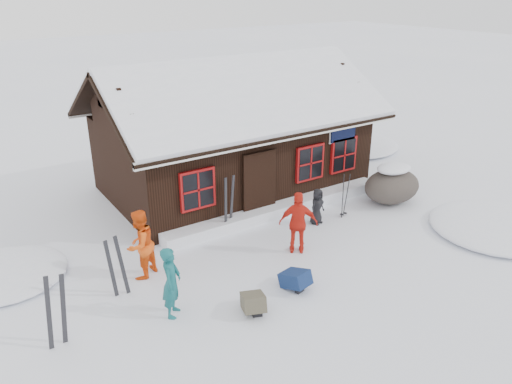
{
  "coord_description": "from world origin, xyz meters",
  "views": [
    {
      "loc": [
        -6.64,
        -8.82,
        6.55
      ],
      "look_at": [
        0.19,
        1.52,
        1.3
      ],
      "focal_mm": 35.0,
      "sensor_mm": 36.0,
      "label": 1
    }
  ],
  "objects_px": {
    "boulder": "(392,185)",
    "backpack_olive": "(253,305)",
    "ski_pair_left": "(56,312)",
    "backpack_blue": "(295,282)",
    "skier_orange_right": "(298,223)",
    "ski_poles": "(345,196)",
    "skier_teal": "(171,282)",
    "skier_crouched": "(317,206)",
    "skier_orange_left": "(140,244)"
  },
  "relations": [
    {
      "from": "skier_orange_left",
      "to": "skier_crouched",
      "type": "height_order",
      "value": "skier_orange_left"
    },
    {
      "from": "backpack_blue",
      "to": "skier_crouched",
      "type": "bearing_deg",
      "value": 30.92
    },
    {
      "from": "skier_orange_right",
      "to": "ski_pair_left",
      "type": "bearing_deg",
      "value": 40.32
    },
    {
      "from": "ski_pair_left",
      "to": "backpack_blue",
      "type": "relative_size",
      "value": 2.54
    },
    {
      "from": "ski_poles",
      "to": "backpack_blue",
      "type": "bearing_deg",
      "value": -147.76
    },
    {
      "from": "ski_pair_left",
      "to": "ski_poles",
      "type": "bearing_deg",
      "value": 12.7
    },
    {
      "from": "skier_orange_left",
      "to": "ski_poles",
      "type": "height_order",
      "value": "skier_orange_left"
    },
    {
      "from": "ski_poles",
      "to": "backpack_olive",
      "type": "relative_size",
      "value": 2.24
    },
    {
      "from": "ski_pair_left",
      "to": "skier_teal",
      "type": "bearing_deg",
      "value": -3.96
    },
    {
      "from": "skier_orange_right",
      "to": "boulder",
      "type": "height_order",
      "value": "skier_orange_right"
    },
    {
      "from": "boulder",
      "to": "skier_crouched",
      "type": "bearing_deg",
      "value": 177.92
    },
    {
      "from": "backpack_olive",
      "to": "ski_pair_left",
      "type": "bearing_deg",
      "value": -176.39
    },
    {
      "from": "skier_crouched",
      "to": "backpack_blue",
      "type": "height_order",
      "value": "skier_crouched"
    },
    {
      "from": "skier_crouched",
      "to": "backpack_olive",
      "type": "distance_m",
      "value": 4.66
    },
    {
      "from": "ski_pair_left",
      "to": "backpack_blue",
      "type": "xyz_separation_m",
      "value": [
        4.98,
        -0.98,
        -0.58
      ]
    },
    {
      "from": "boulder",
      "to": "backpack_blue",
      "type": "relative_size",
      "value": 3.05
    },
    {
      "from": "skier_crouched",
      "to": "backpack_olive",
      "type": "xyz_separation_m",
      "value": [
        -3.88,
        -2.55,
        -0.37
      ]
    },
    {
      "from": "skier_orange_right",
      "to": "skier_teal",
      "type": "bearing_deg",
      "value": 46.86
    },
    {
      "from": "skier_orange_left",
      "to": "boulder",
      "type": "distance_m",
      "value": 8.31
    },
    {
      "from": "skier_orange_left",
      "to": "boulder",
      "type": "relative_size",
      "value": 0.89
    },
    {
      "from": "backpack_olive",
      "to": "skier_orange_right",
      "type": "bearing_deg",
      "value": 54.29
    },
    {
      "from": "ski_pair_left",
      "to": "ski_poles",
      "type": "xyz_separation_m",
      "value": [
        8.55,
        1.27,
        -0.1
      ]
    },
    {
      "from": "skier_teal",
      "to": "skier_orange_right",
      "type": "relative_size",
      "value": 0.95
    },
    {
      "from": "skier_crouched",
      "to": "ski_poles",
      "type": "xyz_separation_m",
      "value": [
        0.98,
        -0.09,
        0.12
      ]
    },
    {
      "from": "skier_crouched",
      "to": "ski_pair_left",
      "type": "relative_size",
      "value": 0.67
    },
    {
      "from": "boulder",
      "to": "backpack_olive",
      "type": "bearing_deg",
      "value": -160.43
    },
    {
      "from": "skier_orange_left",
      "to": "backpack_blue",
      "type": "bearing_deg",
      "value": 106.51
    },
    {
      "from": "skier_orange_left",
      "to": "skier_orange_right",
      "type": "relative_size",
      "value": 1.02
    },
    {
      "from": "skier_orange_right",
      "to": "boulder",
      "type": "relative_size",
      "value": 0.87
    },
    {
      "from": "skier_teal",
      "to": "backpack_blue",
      "type": "height_order",
      "value": "skier_teal"
    },
    {
      "from": "skier_orange_right",
      "to": "backpack_olive",
      "type": "distance_m",
      "value": 2.91
    },
    {
      "from": "ski_pair_left",
      "to": "backpack_blue",
      "type": "height_order",
      "value": "ski_pair_left"
    },
    {
      "from": "skier_orange_right",
      "to": "backpack_olive",
      "type": "height_order",
      "value": "skier_orange_right"
    },
    {
      "from": "skier_teal",
      "to": "skier_orange_left",
      "type": "relative_size",
      "value": 0.93
    },
    {
      "from": "ski_pair_left",
      "to": "backpack_olive",
      "type": "xyz_separation_m",
      "value": [
        3.69,
        -1.2,
        -0.59
      ]
    },
    {
      "from": "skier_crouched",
      "to": "ski_poles",
      "type": "height_order",
      "value": "ski_poles"
    },
    {
      "from": "skier_orange_right",
      "to": "ski_pair_left",
      "type": "distance_m",
      "value": 6.07
    },
    {
      "from": "skier_teal",
      "to": "ski_pair_left",
      "type": "bearing_deg",
      "value": 120.46
    },
    {
      "from": "skier_orange_right",
      "to": "ski_poles",
      "type": "height_order",
      "value": "skier_orange_right"
    },
    {
      "from": "skier_teal",
      "to": "skier_orange_left",
      "type": "height_order",
      "value": "skier_orange_left"
    },
    {
      "from": "skier_teal",
      "to": "backpack_blue",
      "type": "distance_m",
      "value": 2.89
    },
    {
      "from": "skier_orange_right",
      "to": "skier_crouched",
      "type": "distance_m",
      "value": 1.84
    },
    {
      "from": "skier_teal",
      "to": "ski_pair_left",
      "type": "distance_m",
      "value": 2.26
    },
    {
      "from": "ski_pair_left",
      "to": "backpack_blue",
      "type": "distance_m",
      "value": 5.11
    },
    {
      "from": "boulder",
      "to": "ski_pair_left",
      "type": "distance_m",
      "value": 10.63
    },
    {
      "from": "skier_crouched",
      "to": "boulder",
      "type": "xyz_separation_m",
      "value": [
        2.99,
        -0.11,
        0.03
      ]
    },
    {
      "from": "skier_teal",
      "to": "skier_orange_right",
      "type": "distance_m",
      "value": 3.89
    },
    {
      "from": "skier_teal",
      "to": "skier_crouched",
      "type": "relative_size",
      "value": 1.48
    },
    {
      "from": "skier_crouched",
      "to": "backpack_olive",
      "type": "height_order",
      "value": "skier_crouched"
    },
    {
      "from": "skier_orange_right",
      "to": "skier_crouched",
      "type": "height_order",
      "value": "skier_orange_right"
    }
  ]
}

